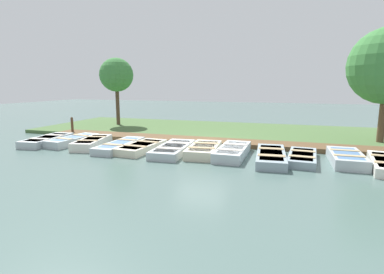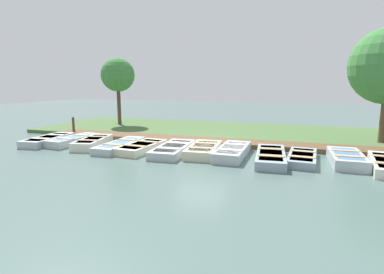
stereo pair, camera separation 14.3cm
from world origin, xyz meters
name	(u,v)px [view 1 (the left image)]	position (x,y,z in m)	size (l,w,h in m)	color
ground_plane	(201,148)	(0.00, 0.00, 0.00)	(80.00, 80.00, 0.00)	#4C6660
shore_bank	(223,131)	(-5.00, 0.00, 0.10)	(8.00, 24.00, 0.20)	#476638
dock_walkway	(207,141)	(-1.25, 0.00, 0.11)	(1.53, 18.54, 0.21)	brown
rowboat_0	(47,140)	(1.45, -7.90, 0.19)	(3.15, 1.46, 0.38)	#B2BCC1
rowboat_1	(73,140)	(1.13, -6.55, 0.20)	(2.99, 1.25, 0.40)	#B2BCC1
rowboat_2	(92,142)	(1.37, -5.19, 0.22)	(2.98, 1.64, 0.43)	silver
rowboat_3	(120,145)	(1.40, -3.60, 0.17)	(3.41, 1.12, 0.35)	#B2BCC1
rowboat_4	(142,147)	(1.47, -2.43, 0.18)	(2.99, 1.40, 0.36)	beige
rowboat_5	(173,149)	(1.41, -0.86, 0.18)	(3.42, 1.43, 0.36)	#B2BCC1
rowboat_6	(204,150)	(1.25, 0.52, 0.21)	(2.89, 1.43, 0.42)	beige
rowboat_7	(233,151)	(1.21, 1.79, 0.21)	(3.16, 1.15, 0.43)	#B2BCC1
rowboat_8	(271,156)	(1.45, 3.40, 0.18)	(3.52, 1.35, 0.37)	#8C9EA8
rowboat_9	(302,157)	(1.18, 4.60, 0.16)	(2.90, 1.23, 0.33)	#8C9EA8
rowboat_10	(346,158)	(1.00, 6.23, 0.22)	(2.70, 1.19, 0.43)	#B2BCC1
mooring_post_near	(72,126)	(-1.33, -8.60, 0.55)	(0.15, 0.15, 1.10)	brown
park_tree_far_left	(116,75)	(-5.15, -7.73, 3.70)	(2.36, 2.36, 4.91)	#4C3828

